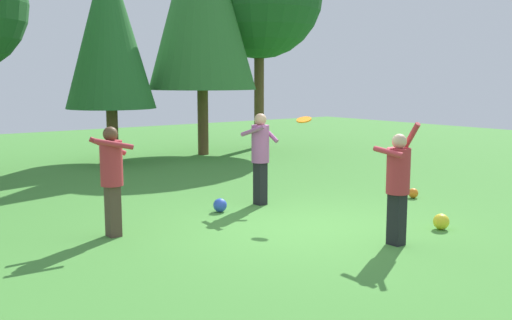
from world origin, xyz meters
TOP-DOWN VIEW (x-y plane):
  - ground_plane at (0.00, 0.00)m, footprint 40.00×40.00m
  - person_thrower at (0.41, -1.55)m, footprint 0.53×0.57m
  - person_catcher at (0.48, 1.80)m, footprint 0.57×0.65m
  - person_bystander at (-2.70, 1.39)m, footprint 0.65×0.58m
  - frisbee at (0.66, 0.77)m, footprint 0.35×0.35m
  - ball_orange at (3.33, 0.39)m, footprint 0.20×0.20m
  - ball_blue at (-0.49, 1.75)m, footprint 0.25×0.25m
  - ball_yellow at (1.67, -1.44)m, footprint 0.26×0.26m
  - tree_center at (0.57, 8.96)m, footprint 2.56×2.56m

SIDE VIEW (x-z plane):
  - ground_plane at x=0.00m, z-range 0.00..0.00m
  - ball_orange at x=3.33m, z-range 0.00..0.20m
  - ball_blue at x=-0.49m, z-range 0.00..0.25m
  - ball_yellow at x=1.67m, z-range 0.00..0.26m
  - person_thrower at x=0.41m, z-range 0.07..1.87m
  - person_bystander at x=-2.70m, z-range 0.16..1.86m
  - person_catcher at x=0.48m, z-range 0.17..1.93m
  - frisbee at x=0.66m, z-range 1.64..1.74m
  - tree_center at x=0.57m, z-range 0.76..6.88m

